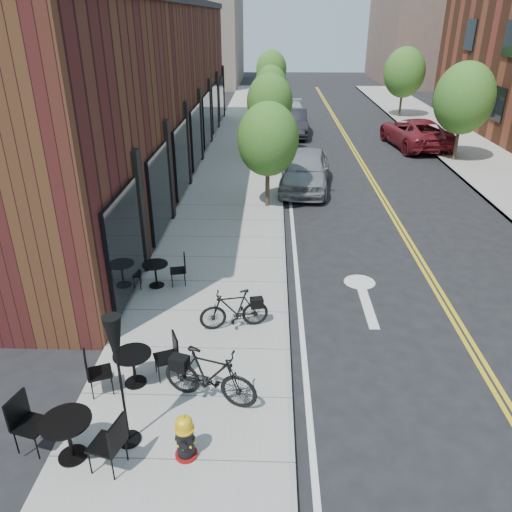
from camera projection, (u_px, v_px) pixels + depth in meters
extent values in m
plane|color=black|center=(290.00, 354.00, 10.72)|extent=(120.00, 120.00, 0.00)
cube|color=#9E9B93|center=(232.00, 198.00, 19.76)|extent=(4.00, 70.00, 0.12)
cube|color=#3F1415|center=(136.00, 93.00, 22.00)|extent=(5.00, 28.00, 7.00)
cube|color=#726656|center=(201.00, 33.00, 52.01)|extent=(8.00, 14.00, 10.00)
cube|color=brown|center=(429.00, 22.00, 52.67)|extent=(10.00, 16.00, 12.00)
cylinder|color=#382B1E|center=(267.00, 185.00, 18.44)|extent=(0.16, 0.16, 1.61)
ellipsoid|color=#29601E|center=(268.00, 139.00, 17.71)|extent=(2.20, 2.20, 2.64)
cylinder|color=#382B1E|center=(269.00, 137.00, 25.63)|extent=(0.16, 0.16, 1.68)
ellipsoid|color=#29601E|center=(270.00, 101.00, 24.87)|extent=(2.30, 2.30, 2.76)
cylinder|color=#382B1E|center=(270.00, 111.00, 32.86)|extent=(0.16, 0.16, 1.57)
ellipsoid|color=#29601E|center=(271.00, 85.00, 32.15)|extent=(2.10, 2.10, 2.52)
cylinder|color=#382B1E|center=(271.00, 93.00, 40.03)|extent=(0.16, 0.16, 1.71)
ellipsoid|color=#29601E|center=(271.00, 69.00, 39.24)|extent=(2.40, 2.40, 2.88)
cylinder|color=#382B1E|center=(457.00, 141.00, 24.43)|extent=(0.16, 0.16, 1.82)
ellipsoid|color=#29601E|center=(464.00, 98.00, 23.55)|extent=(2.80, 2.80, 3.36)
cylinder|color=#382B1E|center=(401.00, 103.00, 35.23)|extent=(0.16, 0.16, 1.82)
ellipsoid|color=#29601E|center=(404.00, 72.00, 34.35)|extent=(2.80, 2.80, 3.36)
cylinder|color=maroon|center=(186.00, 454.00, 8.09)|extent=(0.38, 0.38, 0.05)
cylinder|color=black|center=(185.00, 442.00, 7.97)|extent=(0.30, 0.30, 0.54)
cylinder|color=gold|center=(184.00, 429.00, 7.84)|extent=(0.34, 0.34, 0.04)
cylinder|color=gold|center=(184.00, 425.00, 7.81)|extent=(0.29, 0.29, 0.13)
ellipsoid|color=gold|center=(184.00, 422.00, 7.78)|extent=(0.28, 0.28, 0.16)
cylinder|color=gold|center=(183.00, 418.00, 7.75)|extent=(0.05, 0.05, 0.05)
imported|color=black|center=(234.00, 309.00, 11.24)|extent=(1.64, 0.79, 0.95)
imported|color=black|center=(210.00, 376.00, 9.04)|extent=(1.91, 1.07, 1.11)
cylinder|color=black|center=(73.00, 456.00, 8.07)|extent=(0.57, 0.57, 0.03)
cylinder|color=black|center=(69.00, 439.00, 7.92)|extent=(0.08, 0.08, 0.74)
cylinder|color=black|center=(66.00, 421.00, 7.75)|extent=(0.98, 0.98, 0.03)
cylinder|color=black|center=(136.00, 382.00, 9.70)|extent=(0.55, 0.55, 0.03)
cylinder|color=black|center=(134.00, 369.00, 9.55)|extent=(0.08, 0.08, 0.67)
cylinder|color=black|center=(132.00, 354.00, 9.40)|extent=(0.95, 0.95, 0.03)
cylinder|color=black|center=(157.00, 285.00, 13.19)|extent=(0.46, 0.46, 0.03)
cylinder|color=black|center=(156.00, 275.00, 13.06)|extent=(0.06, 0.06, 0.62)
cylinder|color=black|center=(155.00, 264.00, 12.92)|extent=(0.80, 0.80, 0.03)
cylinder|color=black|center=(129.00, 439.00, 8.38)|extent=(0.40, 0.40, 0.04)
cylinder|color=black|center=(121.00, 383.00, 7.86)|extent=(0.04, 0.04, 2.37)
cone|color=black|center=(115.00, 346.00, 7.55)|extent=(0.29, 0.29, 1.05)
imported|color=gray|center=(306.00, 170.00, 20.67)|extent=(2.50, 4.97, 1.62)
imported|color=black|center=(293.00, 123.00, 30.11)|extent=(1.66, 4.64, 1.52)
imported|color=silver|center=(291.00, 113.00, 33.30)|extent=(2.04, 4.85, 1.40)
imported|color=maroon|center=(415.00, 133.00, 27.39)|extent=(3.30, 5.90, 1.56)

